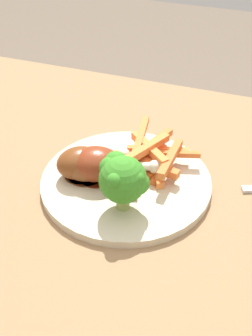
% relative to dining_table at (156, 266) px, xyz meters
% --- Properties ---
extents(dining_table, '(1.26, 0.75, 0.72)m').
position_rel_dining_table_xyz_m(dining_table, '(0.00, 0.00, 0.00)').
color(dining_table, '#8E6B47').
rests_on(dining_table, ground_plane).
extents(dinner_plate, '(0.25, 0.25, 0.01)m').
position_rel_dining_table_xyz_m(dinner_plate, '(-0.07, 0.05, 0.10)').
color(dinner_plate, beige).
rests_on(dinner_plate, dining_table).
extents(broccoli_floret_front, '(0.07, 0.06, 0.08)m').
position_rel_dining_table_xyz_m(broccoli_floret_front, '(-0.05, -0.00, 0.16)').
color(broccoli_floret_front, '#8CA14C').
rests_on(broccoli_floret_front, dinner_plate).
extents(carrot_fries_pile, '(0.13, 0.16, 0.04)m').
position_rel_dining_table_xyz_m(carrot_fries_pile, '(-0.04, 0.09, 0.13)').
color(carrot_fries_pile, orange).
rests_on(carrot_fries_pile, dinner_plate).
extents(chicken_drumstick_near, '(0.11, 0.06, 0.04)m').
position_rel_dining_table_xyz_m(chicken_drumstick_near, '(-0.12, 0.04, 0.13)').
color(chicken_drumstick_near, '#512411').
rests_on(chicken_drumstick_near, dinner_plate).
extents(chicken_drumstick_far, '(0.10, 0.09, 0.05)m').
position_rel_dining_table_xyz_m(chicken_drumstick_far, '(-0.13, 0.04, 0.13)').
color(chicken_drumstick_far, '#4D210E').
rests_on(chicken_drumstick_far, dinner_plate).
extents(chicken_drumstick_extra, '(0.14, 0.08, 0.05)m').
position_rel_dining_table_xyz_m(chicken_drumstick_extra, '(-0.10, 0.04, 0.13)').
color(chicken_drumstick_extra, '#581C0D').
rests_on(chicken_drumstick_extra, dinner_plate).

